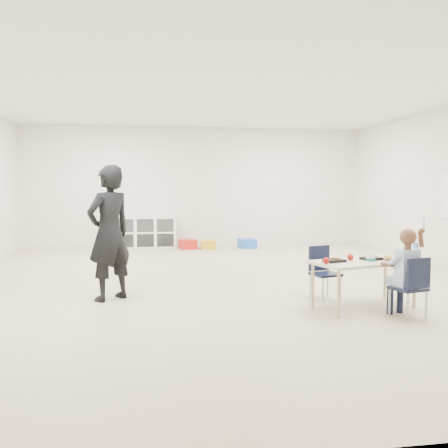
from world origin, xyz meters
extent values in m
plane|color=#B9A88F|center=(0.00, 0.00, 0.00)|extent=(9.00, 9.00, 0.00)
plane|color=white|center=(0.00, 0.00, 2.80)|extent=(9.00, 9.00, 0.00)
cube|color=white|center=(0.00, 4.50, 1.40)|extent=(8.00, 0.02, 2.80)
cube|color=white|center=(0.00, -4.50, 1.40)|extent=(8.00, 0.02, 2.80)
cube|color=beige|center=(1.31, -1.72, 0.53)|extent=(1.29, 0.88, 0.03)
cube|color=black|center=(1.42, -1.66, 0.56)|extent=(0.25, 0.21, 0.03)
cube|color=black|center=(0.94, -1.75, 0.56)|extent=(0.25, 0.21, 0.03)
cube|color=white|center=(1.34, -1.81, 0.59)|extent=(0.09, 0.09, 0.10)
ellipsoid|color=tan|center=(1.58, -1.75, 0.57)|extent=(0.09, 0.09, 0.07)
sphere|color=#9E0E0E|center=(1.16, -1.68, 0.58)|extent=(0.07, 0.07, 0.07)
sphere|color=#9E0E0E|center=(0.80, -1.88, 0.58)|extent=(0.07, 0.07, 0.07)
cube|color=white|center=(-1.20, 4.28, 0.35)|extent=(1.40, 0.40, 0.70)
imported|color=black|center=(-1.57, -0.88, 0.82)|extent=(0.71, 0.69, 1.64)
cube|color=red|center=(-0.25, 3.92, 0.11)|extent=(0.41, 0.49, 0.21)
cube|color=gold|center=(0.19, 3.81, 0.10)|extent=(0.33, 0.42, 0.20)
cube|color=blue|center=(1.10, 3.84, 0.10)|extent=(0.40, 0.47, 0.21)
camera|label=1|loc=(-1.07, -6.72, 1.35)|focal=38.00mm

